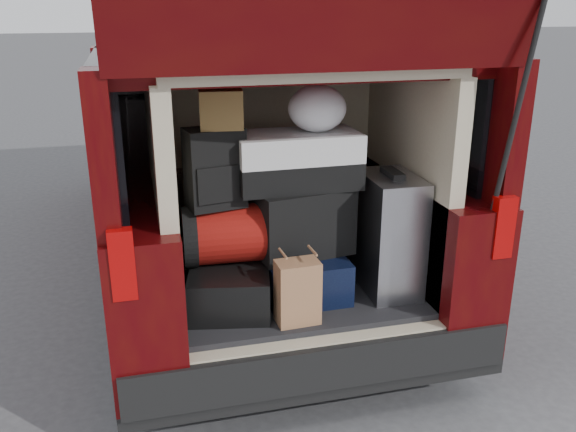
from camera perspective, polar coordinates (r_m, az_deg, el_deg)
name	(u,v)px	position (r m, az deg, el deg)	size (l,w,h in m)	color
ground	(304,397)	(3.43, 1.52, -16.53)	(80.00, 80.00, 0.00)	#3B3B3E
minivan	(239,153)	(4.71, -4.56, 5.92)	(1.90, 5.35, 2.77)	black
load_floor	(291,327)	(3.50, 0.31, -10.32)	(1.24, 1.05, 0.55)	black
black_hardshell	(230,283)	(3.13, -5.44, -6.28)	(0.39, 0.54, 0.22)	black
navy_hardshell	(301,272)	(3.24, 1.21, -5.22)	(0.42, 0.51, 0.22)	black
silver_roller	(389,234)	(3.23, 9.42, -1.65)	(0.26, 0.42, 0.63)	white
kraft_bag	(298,292)	(2.92, 0.90, -7.14)	(0.20, 0.13, 0.32)	#AD754E
red_duffel	(229,233)	(3.07, -5.59, -1.64)	(0.45, 0.30, 0.30)	maroon
black_soft_case	(302,220)	(3.14, 1.33, -0.41)	(0.49, 0.29, 0.35)	black
backpack	(215,168)	(2.96, -6.86, 4.46)	(0.27, 0.17, 0.39)	black
twotone_duffel	(297,160)	(3.07, 0.83, 5.26)	(0.62, 0.32, 0.28)	white
grocery_sack_lower	(221,109)	(2.90, -6.29, 9.94)	(0.20, 0.16, 0.18)	olive
plastic_bag_center	(317,108)	(3.05, 2.75, 10.03)	(0.29, 0.27, 0.23)	white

